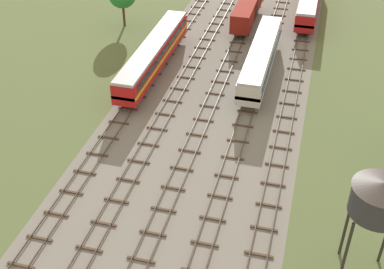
{
  "coord_description": "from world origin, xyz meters",
  "views": [
    {
      "loc": [
        10.92,
        -2.56,
        31.85
      ],
      "look_at": [
        0.0,
        38.47,
        1.5
      ],
      "focal_mm": 46.92,
      "sensor_mm": 36.0,
      "label": 1
    }
  ],
  "objects_px": {
    "passenger_coach_far_left_nearest": "(154,53)",
    "diesel_railcar_centre_near": "(261,57)",
    "freight_boxcar_centre_left_mid": "(247,9)",
    "water_tower": "(380,199)"
  },
  "relations": [
    {
      "from": "passenger_coach_far_left_nearest",
      "to": "diesel_railcar_centre_near",
      "type": "height_order",
      "value": "same"
    },
    {
      "from": "freight_boxcar_centre_left_mid",
      "to": "diesel_railcar_centre_near",
      "type": "bearing_deg",
      "value": -74.28
    },
    {
      "from": "freight_boxcar_centre_left_mid",
      "to": "water_tower",
      "type": "relative_size",
      "value": 1.5
    },
    {
      "from": "diesel_railcar_centre_near",
      "to": "freight_boxcar_centre_left_mid",
      "type": "height_order",
      "value": "diesel_railcar_centre_near"
    },
    {
      "from": "diesel_railcar_centre_near",
      "to": "water_tower",
      "type": "xyz_separation_m",
      "value": [
        12.43,
        -29.9,
        5.18
      ]
    },
    {
      "from": "passenger_coach_far_left_nearest",
      "to": "diesel_railcar_centre_near",
      "type": "xyz_separation_m",
      "value": [
        13.64,
        2.53,
        -0.02
      ]
    },
    {
      "from": "freight_boxcar_centre_left_mid",
      "to": "passenger_coach_far_left_nearest",
      "type": "bearing_deg",
      "value": -116.0
    },
    {
      "from": "freight_boxcar_centre_left_mid",
      "to": "water_tower",
      "type": "height_order",
      "value": "water_tower"
    },
    {
      "from": "passenger_coach_far_left_nearest",
      "to": "water_tower",
      "type": "bearing_deg",
      "value": -46.39
    },
    {
      "from": "passenger_coach_far_left_nearest",
      "to": "water_tower",
      "type": "xyz_separation_m",
      "value": [
        26.08,
        -27.37,
        5.17
      ]
    }
  ]
}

